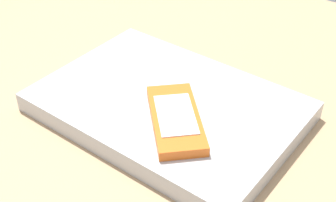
{
  "coord_description": "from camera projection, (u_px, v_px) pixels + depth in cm",
  "views": [
    {
      "loc": [
        -34.13,
        40.64,
        38.73
      ],
      "look_at": [
        -9.72,
        2.61,
        5.0
      ],
      "focal_mm": 50.5,
      "sensor_mm": 36.0,
      "label": 1
    }
  ],
  "objects": [
    {
      "name": "laptop_closed",
      "position": [
        168.0,
        106.0,
        0.57
      ],
      "size": [
        31.88,
        23.52,
        2.42
      ],
      "primitive_type": "cube",
      "rotation": [
        0.0,
        0.0,
        -0.08
      ],
      "color": "#B7BABC",
      "rests_on": "desk_surface"
    },
    {
      "name": "cell_phone_on_laptop",
      "position": [
        176.0,
        119.0,
        0.52
      ],
      "size": [
        11.55,
        12.23,
        1.32
      ],
      "color": "orange",
      "rests_on": "laptop_closed"
    },
    {
      "name": "desk_surface",
      "position": [
        119.0,
        89.0,
        0.64
      ],
      "size": [
        120.0,
        80.0,
        3.0
      ],
      "primitive_type": "cube",
      "color": "tan",
      "rests_on": "ground"
    }
  ]
}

